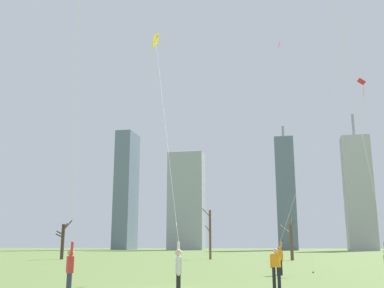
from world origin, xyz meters
TOP-DOWN VIEW (x-y plane):
  - kite_flyer_midfield_center_purple at (5.17, 2.43)m, footprint 5.91×4.17m
  - kite_flyer_foreground_right_green at (-1.77, -3.69)m, footprint 6.07×13.19m
  - kite_flyer_midfield_right_orange at (7.53, -0.22)m, footprint 5.11×13.29m
  - kite_flyer_midfield_left_yellow at (0.48, -0.13)m, footprint 4.04×10.24m
  - bystander_watching_nearby at (4.19, 11.36)m, footprint 0.48×0.32m
  - distant_kite_high_overhead_red at (12.37, 24.61)m, footprint 2.55×1.55m
  - distant_kite_drifting_right_pink at (5.09, 18.58)m, footprint 1.55×5.87m
  - bare_tree_leftmost at (-22.26, 35.38)m, footprint 2.31×2.79m
  - bare_tree_right_of_center at (-4.40, 38.78)m, footprint 1.23×2.67m
  - bare_tree_rightmost at (5.33, 37.41)m, footprint 1.68×2.93m
  - skyline_slender_spire at (27.11, 123.88)m, footprint 8.20×5.65m
  - skyline_mid_tower_right at (-27.33, 130.87)m, footprint 11.90×6.75m
  - skyline_wide_slab at (5.77, 131.55)m, footprint 6.04×11.74m
  - skyline_tall_tower at (-50.35, 135.01)m, footprint 5.71×11.37m

SIDE VIEW (x-z plane):
  - bystander_watching_nearby at x=4.19m, z-range 0.09..1.71m
  - bare_tree_leftmost at x=-22.26m, z-range -0.03..4.78m
  - bare_tree_rightmost at x=5.33m, z-range -0.09..4.85m
  - kite_flyer_foreground_right_green at x=-1.77m, z-range -4.67..9.91m
  - kite_flyer_midfield_left_yellow at x=0.48m, z-range -3.97..10.45m
  - bare_tree_right_of_center at x=-4.40m, z-range 0.16..6.41m
  - kite_flyer_midfield_center_purple at x=5.17m, z-range -4.37..11.86m
  - kite_flyer_midfield_right_orange at x=7.53m, z-range -6.20..13.70m
  - distant_kite_high_overhead_red at x=12.37m, z-range 6.03..22.81m
  - distant_kite_drifting_right_pink at x=5.09m, z-range 6.00..24.78m
  - skyline_mid_tower_right at x=-27.33m, z-range 0.00..32.55m
  - skyline_slender_spire at x=27.11m, z-range -3.49..37.85m
  - skyline_wide_slab at x=5.77m, z-range -2.41..38.39m
  - skyline_tall_tower at x=-50.35m, z-range 0.00..41.81m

